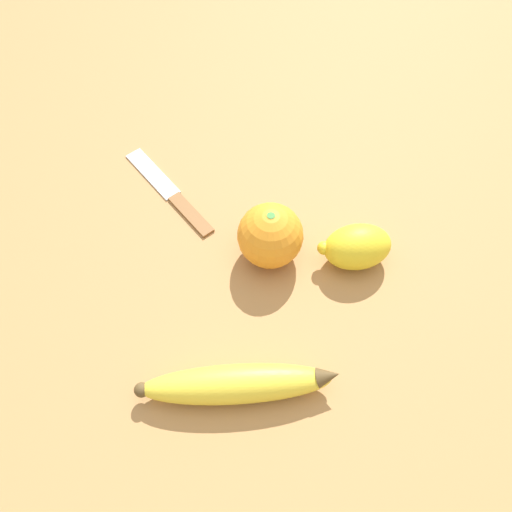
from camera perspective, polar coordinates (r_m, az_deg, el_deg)
name	(u,v)px	position (r m, az deg, el deg)	size (l,w,h in m)	color
ground_plane	(334,267)	(0.70, 7.44, -1.02)	(3.00, 3.00, 0.00)	#A87A47
banana	(238,384)	(0.61, -1.72, -12.08)	(0.10, 0.20, 0.04)	yellow
orange	(270,236)	(0.67, 1.37, 1.96)	(0.07, 0.07, 0.07)	orange
lemon	(355,244)	(0.69, 9.41, 1.16)	(0.07, 0.09, 0.05)	yellow
paring_knife	(172,193)	(0.76, -8.02, 5.92)	(0.17, 0.07, 0.01)	silver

